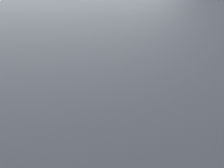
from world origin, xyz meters
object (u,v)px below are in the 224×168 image
object	(u,v)px
car_black_suv	(94,84)
box_truck	(128,70)
transit_bus	(134,78)
car_white_van	(141,76)
car_red_coupe	(99,74)
car_yellow_taxi	(129,85)
car_silver_sedan	(137,73)

from	to	relation	value
car_black_suv	box_truck	size ratio (longest dim) A/B	0.52
transit_bus	box_truck	distance (m)	18.05
transit_bus	car_white_van	bearing A→B (deg)	86.54
car_black_suv	car_red_coupe	world-z (taller)	same
car_yellow_taxi	car_white_van	world-z (taller)	same
car_black_suv	car_yellow_taxi	bearing A→B (deg)	-27.53
transit_bus	car_white_van	distance (m)	26.50
car_red_coupe	car_white_van	bearing A→B (deg)	-42.87
car_black_suv	car_white_van	xyz separation A→B (m)	(4.00, 14.39, 0.00)
car_silver_sedan	box_truck	size ratio (longest dim) A/B	0.64
transit_bus	box_truck	world-z (taller)	same
car_yellow_taxi	car_black_suv	distance (m)	2.71
car_yellow_taxi	box_truck	bearing A→B (deg)	90.00
car_red_coupe	car_silver_sedan	bearing A→B (deg)	57.25
car_silver_sedan	box_truck	xyz separation A→B (m)	(-1.60, -22.29, 0.84)
car_yellow_taxi	box_truck	size ratio (longest dim) A/B	0.58
transit_bus	car_yellow_taxi	distance (m)	10.83
car_black_suv	box_truck	world-z (taller)	box_truck
car_yellow_taxi	car_black_suv	size ratio (longest dim) A/B	1.12
car_silver_sedan	car_red_coupe	bearing A→B (deg)	-122.75
car_black_suv	car_red_coupe	size ratio (longest dim) A/B	1.00
car_white_van	car_red_coupe	size ratio (longest dim) A/B	1.10
car_silver_sedan	box_truck	distance (m)	22.36
box_truck	car_silver_sedan	bearing A→B (deg)	85.89
car_black_suv	car_white_van	world-z (taller)	same
car_yellow_taxi	car_white_van	size ratio (longest dim) A/B	1.01
car_yellow_taxi	box_truck	world-z (taller)	box_truck
car_yellow_taxi	car_red_coupe	distance (m)	21.22
box_truck	car_red_coupe	bearing A→B (deg)	106.41
car_silver_sedan	car_black_suv	bearing A→B (deg)	-98.05
box_truck	transit_bus	bearing A→B (deg)	-90.00
car_red_coupe	box_truck	size ratio (longest dim) A/B	0.52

